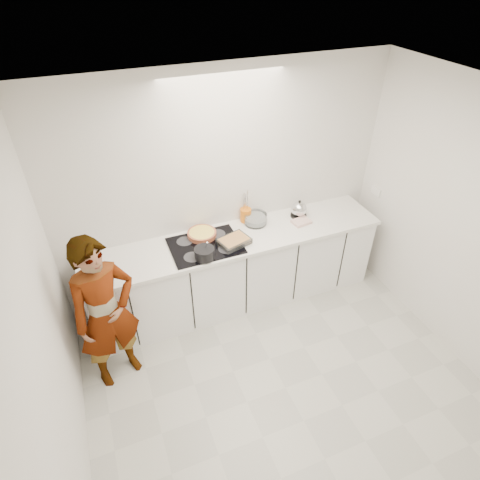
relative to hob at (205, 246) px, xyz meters
name	(u,v)px	position (x,y,z in m)	size (l,w,h in m)	color
floor	(286,388)	(0.35, -1.26, -0.92)	(3.60, 3.20, 0.00)	beige
ceiling	(316,121)	(0.35, -1.26, 1.68)	(3.60, 3.20, 0.00)	white
wall_back	(225,191)	(0.35, 0.34, 0.38)	(3.60, 0.00, 2.60)	silver
wall_left	(44,362)	(-1.45, -1.26, 0.38)	(0.00, 3.20, 2.60)	silver
wall_right	(473,236)	(2.15, -1.24, 0.38)	(0.02, 3.20, 2.60)	silver
base_cabinets	(237,271)	(0.35, 0.02, -0.48)	(3.20, 0.58, 0.87)	white
countertop	(236,239)	(0.35, 0.02, -0.03)	(3.24, 0.64, 0.04)	white
hob	(205,246)	(0.00, 0.00, 0.00)	(0.72, 0.54, 0.01)	black
tart_dish	(202,234)	(0.02, 0.17, 0.03)	(0.37, 0.37, 0.05)	#A15034
saucepan	(204,253)	(-0.07, -0.19, 0.06)	(0.21, 0.21, 0.19)	black
baking_dish	(234,241)	(0.28, -0.09, 0.04)	(0.36, 0.30, 0.06)	silver
mixing_bowl	(256,219)	(0.65, 0.19, 0.05)	(0.25, 0.25, 0.12)	silver
tea_towel	(301,222)	(1.12, 0.01, 0.01)	(0.20, 0.14, 0.03)	white
kettle	(299,210)	(1.16, 0.14, 0.08)	(0.22, 0.22, 0.21)	black
utensil_crock	(246,215)	(0.56, 0.28, 0.07)	(0.12, 0.12, 0.16)	orange
cook	(106,314)	(-1.07, -0.48, -0.11)	(0.59, 0.38, 1.61)	white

